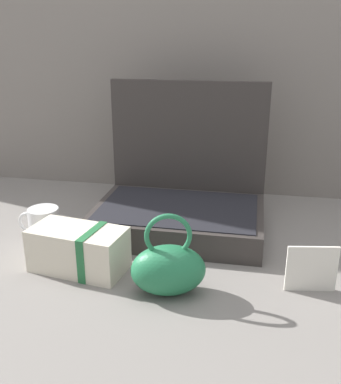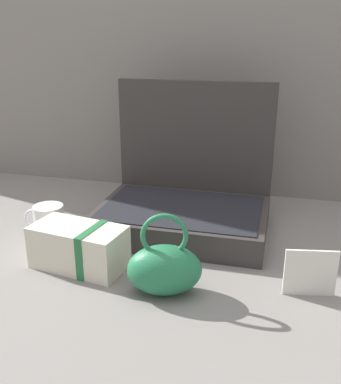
# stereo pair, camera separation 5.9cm
# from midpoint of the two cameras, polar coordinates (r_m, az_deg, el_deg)

# --- Properties ---
(ground_plane) EXTENTS (6.00, 6.00, 0.00)m
(ground_plane) POSITION_cam_midpoint_polar(r_m,az_deg,el_deg) (1.18, 2.33, -8.61)
(ground_plane) COLOR slate
(open_suitcase) EXTENTS (0.49, 0.36, 0.43)m
(open_suitcase) POSITION_cam_midpoint_polar(r_m,az_deg,el_deg) (1.33, 3.21, -0.95)
(open_suitcase) COLOR #332D2B
(open_suitcase) RESTS_ON ground_plane
(teal_pouch_handbag) EXTENTS (0.19, 0.15, 0.20)m
(teal_pouch_handbag) POSITION_cam_midpoint_polar(r_m,az_deg,el_deg) (1.00, 0.93, -9.85)
(teal_pouch_handbag) COLOR #237247
(teal_pouch_handbag) RESTS_ON ground_plane
(cream_toiletry_bag) EXTENTS (0.25, 0.15, 0.11)m
(cream_toiletry_bag) POSITION_cam_midpoint_polar(r_m,az_deg,el_deg) (1.13, -10.15, -7.05)
(cream_toiletry_bag) COLOR beige
(cream_toiletry_bag) RESTS_ON ground_plane
(coffee_mug) EXTENTS (0.12, 0.09, 0.09)m
(coffee_mug) POSITION_cam_midpoint_polar(r_m,az_deg,el_deg) (1.33, -14.28, -3.63)
(coffee_mug) COLOR silver
(coffee_mug) RESTS_ON ground_plane
(info_card_left) EXTENTS (0.12, 0.03, 0.11)m
(info_card_left) POSITION_cam_midpoint_polar(r_m,az_deg,el_deg) (1.06, 19.20, -9.89)
(info_card_left) COLOR silver
(info_card_left) RESTS_ON ground_plane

